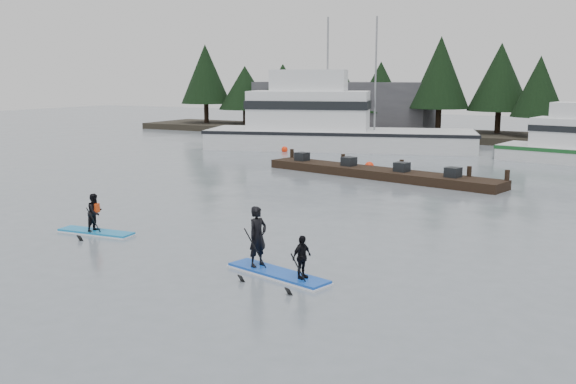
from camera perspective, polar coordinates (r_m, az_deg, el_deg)
The scene contains 10 objects.
ground at distance 20.24m, azimuth -8.09°, elevation -5.73°, with size 160.00×160.00×0.00m, color slate.
far_shore at distance 59.03m, azimuth 16.80°, elevation 4.70°, with size 70.00×8.00×0.60m, color #2D281E.
treeline at distance 59.06m, azimuth 16.79°, elevation 4.41°, with size 60.00×4.00×8.00m, color black, non-canonical shape.
waterfront_building at distance 64.97m, azimuth 5.00°, elevation 7.51°, with size 18.00×6.00×5.00m, color #4C4C51.
fishing_boat_large at distance 50.10m, azimuth 3.90°, elevation 4.86°, with size 21.12×11.39×11.18m.
floating_dock at distance 35.97m, azimuth 8.01°, elevation 1.67°, with size 14.35×1.91×0.48m, color black.
buoy_a at distance 48.10m, azimuth -0.26°, elevation 3.62°, with size 0.60×0.60×0.60m, color #FF2F0C.
buoy_b at distance 39.36m, azimuth 7.24°, elevation 2.07°, with size 0.56×0.56×0.56m, color #FF2F0C.
paddleboard_solo at distance 23.83m, azimuth -16.76°, elevation -2.27°, with size 2.94×1.13×1.89m.
paddleboard_duo at distance 18.14m, azimuth -1.27°, elevation -5.37°, with size 3.40×1.71×2.36m.
Camera 1 is at (11.60, -15.64, 5.53)m, focal length 40.00 mm.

